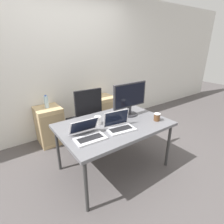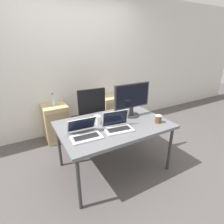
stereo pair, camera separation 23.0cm
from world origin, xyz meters
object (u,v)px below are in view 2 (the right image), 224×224
cabinet_right (110,111)px  cabinet_left (56,123)px  laptop_right (118,126)px  monitor (132,99)px  water_bottle (53,100)px  coffee_cup_white (98,120)px  office_chair (89,124)px  coffee_cup_brown (158,119)px  laptop_left (85,133)px

cabinet_right → cabinet_left: bearing=180.0°
laptop_right → monitor: size_ratio=0.65×
monitor → water_bottle: bearing=128.1°
cabinet_left → coffee_cup_white: size_ratio=6.25×
water_bottle → monitor: size_ratio=0.39×
water_bottle → laptop_right: 1.47m
monitor → coffee_cup_white: monitor is taller
coffee_cup_white → office_chair: bearing=78.2°
laptop_right → coffee_cup_brown: (0.57, -0.10, 0.01)m
monitor → laptop_left: bearing=-163.6°
laptop_right → cabinet_right: bearing=64.8°
laptop_left → coffee_cup_brown: laptop_left is taller
water_bottle → cabinet_right: bearing=-0.1°
cabinet_right → laptop_right: 1.60m
water_bottle → office_chair: bearing=-43.4°
coffee_cup_white → cabinet_right: bearing=54.4°
cabinet_right → coffee_cup_white: coffee_cup_white is taller
water_bottle → coffee_cup_brown: 1.83m
laptop_left → monitor: monitor is taller
cabinet_left → cabinet_right: same height
office_chair → laptop_right: size_ratio=2.84×
coffee_cup_brown → cabinet_left: bearing=125.1°
coffee_cup_brown → monitor: bearing=114.5°
laptop_left → coffee_cup_brown: (0.99, -0.14, 0.01)m
water_bottle → coffee_cup_brown: bearing=-55.0°
water_bottle → coffee_cup_brown: size_ratio=2.15×
coffee_cup_white → monitor: bearing=0.0°
office_chair → coffee_cup_white: bearing=-101.8°
office_chair → coffee_cup_brown: (0.58, -1.05, 0.37)m
water_bottle → coffee_cup_white: (0.33, -1.12, -0.01)m
office_chair → laptop_left: 1.06m
monitor → cabinet_right: bearing=77.0°
coffee_cup_white → coffee_cup_brown: (0.72, -0.38, -0.00)m
office_chair → coffee_cup_brown: office_chair is taller
coffee_cup_brown → laptop_left: bearing=172.0°
office_chair → water_bottle: office_chair is taller
laptop_right → office_chair: bearing=90.3°
cabinet_left → cabinet_right: 1.14m
office_chair → coffee_cup_brown: size_ratio=10.13×
cabinet_left → monitor: size_ratio=1.18×
water_bottle → laptop_left: (0.06, -1.36, -0.02)m
office_chair → cabinet_left: office_chair is taller
cabinet_left → monitor: bearing=-51.9°
coffee_cup_white → laptop_left: bearing=-138.6°
water_bottle → monitor: (0.88, -1.12, 0.18)m
cabinet_right → laptop_left: (-1.07, -1.36, 0.42)m
cabinet_left → laptop_left: (0.06, -1.36, 0.42)m
coffee_cup_white → water_bottle: bearing=106.6°
laptop_right → coffee_cup_white: laptop_right is taller
laptop_right → coffee_cup_brown: 0.58m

